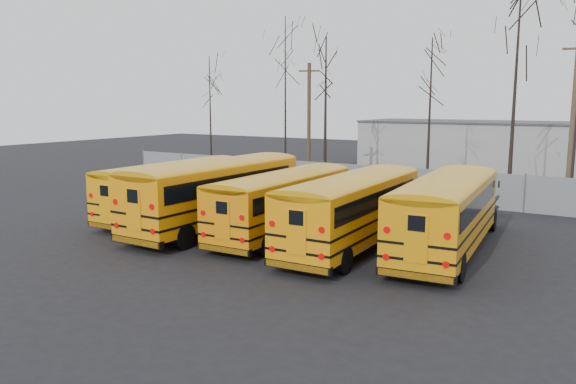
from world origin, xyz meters
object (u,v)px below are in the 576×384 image
Objects in this scene: utility_pole_right at (573,118)px; bus_c at (285,198)px; bus_b at (219,188)px; bus_e at (448,208)px; bus_a at (177,185)px; bus_d at (355,205)px; utility_pole_left at (309,121)px.

bus_c is at bearing -126.59° from utility_pole_right.
bus_b is 10.19m from bus_e.
utility_pole_right reaches higher than bus_a.
bus_a is at bearing -141.81° from utility_pole_right.
bus_b is at bearing -177.98° from bus_e.
bus_d is 1.26× the size of utility_pole_left.
utility_pole_right is at bearing -16.04° from utility_pole_left.
bus_c is at bearing 7.53° from bus_b.
bus_c is 3.46m from bus_d.
utility_pole_left is at bearing 129.60° from bus_e.
bus_d is at bearing -4.92° from bus_a.
utility_pole_left reaches higher than bus_a.
bus_d is at bearing -73.93° from utility_pole_left.
bus_a is at bearing -105.22° from utility_pole_left.
bus_d reaches higher than bus_c.
bus_a is 3.46m from bus_b.
bus_b is at bearing -14.45° from bus_a.
bus_a is 1.00× the size of bus_c.
bus_d is (10.11, -0.72, 0.07)m from bus_a.
utility_pole_right reaches higher than bus_c.
bus_e is at bearing -106.35° from utility_pole_right.
bus_e is 1.29× the size of utility_pole_left.
bus_e is 20.77m from utility_pole_left.
utility_pole_left is at bearing 123.33° from bus_d.
bus_d is 19.51m from utility_pole_left.
bus_d is at bearing -6.61° from bus_c.
utility_pole_right is (6.07, 16.70, 3.09)m from bus_d.
bus_a is 22.96m from utility_pole_right.
bus_e reaches higher than bus_c.
bus_d is at bearing -166.15° from bus_e.
bus_e reaches higher than bus_d.
bus_b is 16.69m from utility_pole_left.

